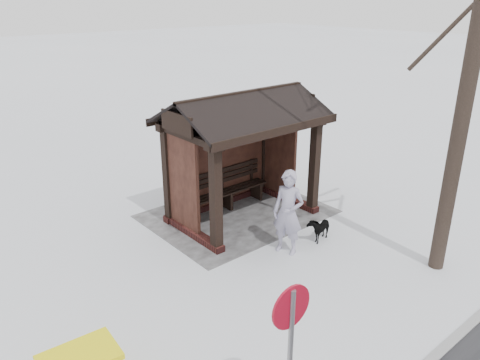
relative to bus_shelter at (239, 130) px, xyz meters
name	(u,v)px	position (x,y,z in m)	size (l,w,h in m)	color
ground	(243,217)	(0.00, 0.16, -2.17)	(120.00, 120.00, 0.00)	silver
kerb	(464,331)	(0.00, 5.66, -2.16)	(120.00, 0.15, 0.06)	gray
trampled_patch	(238,214)	(0.00, -0.04, -2.16)	(4.20, 3.20, 0.02)	gray
bus_shelter	(239,130)	(0.00, 0.00, 0.00)	(3.60, 2.40, 3.09)	#3D1716
pedestrian	(288,213)	(0.37, 2.01, -1.26)	(0.66, 0.43, 1.81)	#A19BB6
dog	(319,228)	(-0.56, 2.10, -1.88)	(0.31, 0.68, 0.57)	black
road_sign	(290,330)	(3.54, 5.10, -0.60)	(0.55, 0.10, 2.15)	gray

